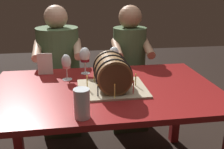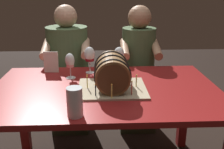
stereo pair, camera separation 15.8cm
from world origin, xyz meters
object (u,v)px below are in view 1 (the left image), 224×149
barrel_cake (112,74)px  wine_glass_white (114,54)px  wine_glass_rose (66,63)px  beer_pint (82,105)px  menu_card (45,64)px  dining_table (105,102)px  person_seated_left (60,75)px  wine_glass_red (85,56)px  person_seated_right (129,75)px

barrel_cake → wine_glass_white: (0.07, 0.38, 0.03)m
wine_glass_rose → beer_pint: wine_glass_rose is taller
beer_pint → menu_card: menu_card is taller
dining_table → barrel_cake: size_ratio=3.42×
wine_glass_rose → menu_card: 0.22m
wine_glass_white → person_seated_left: size_ratio=0.16×
dining_table → barrel_cake: 0.21m
wine_glass_white → menu_card: bearing=-179.0°
dining_table → wine_glass_red: bearing=108.9°
wine_glass_rose → person_seated_right: bearing=43.8°
wine_glass_red → menu_card: size_ratio=1.26×
wine_glass_white → person_seated_right: size_ratio=0.16×
wine_glass_red → beer_pint: wine_glass_red is taller
wine_glass_rose → wine_glass_red: (0.13, 0.12, 0.01)m
menu_card → wine_glass_red: bearing=-1.1°
barrel_cake → person_seated_right: bearing=70.0°
dining_table → wine_glass_rose: (-0.24, 0.20, 0.22)m
wine_glass_red → person_seated_left: size_ratio=0.17×
beer_pint → wine_glass_red: bearing=85.8°
person_seated_right → barrel_cake: bearing=-110.0°
dining_table → person_seated_right: 0.82m
dining_table → barrel_cake: (0.04, -0.03, 0.20)m
dining_table → wine_glass_white: wine_glass_white is taller
dining_table → wine_glass_red: wine_glass_red is taller
wine_glass_rose → person_seated_right: (0.57, 0.54, -0.31)m
dining_table → wine_glass_rose: 0.38m
wine_glass_red → person_seated_right: size_ratio=0.17×
barrel_cake → wine_glass_red: 0.37m
wine_glass_red → wine_glass_white: wine_glass_red is taller
barrel_cake → wine_glass_white: bearing=79.3°
menu_card → person_seated_right: person_seated_right is taller
menu_card → wine_glass_white: bearing=5.1°
wine_glass_red → dining_table: bearing=-71.1°
dining_table → beer_pint: size_ratio=9.62×
dining_table → person_seated_right: bearing=66.4°
dining_table → person_seated_left: person_seated_left is taller
wine_glass_red → beer_pint: (-0.05, -0.69, -0.06)m
wine_glass_red → wine_glass_white: 0.23m
wine_glass_rose → person_seated_right: 0.84m
wine_glass_rose → person_seated_left: size_ratio=0.15×
barrel_cake → person_seated_left: person_seated_left is taller
menu_card → person_seated_left: person_seated_left is taller
dining_table → person_seated_right: size_ratio=1.24×
wine_glass_rose → person_seated_right: size_ratio=0.15×
wine_glass_rose → wine_glass_red: 0.18m
wine_glass_red → menu_card: wine_glass_red is taller
wine_glass_rose → beer_pint: (0.08, -0.57, -0.05)m
wine_glass_red → person_seated_right: (0.43, 0.43, -0.32)m
wine_glass_red → menu_card: (-0.30, 0.03, -0.06)m
barrel_cake → wine_glass_rose: size_ratio=2.36×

